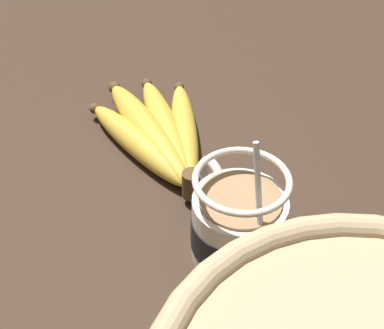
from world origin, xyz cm
name	(u,v)px	position (x,y,z in cm)	size (l,w,h in cm)	color
table	(175,224)	(0.00, 0.00, 1.65)	(128.09, 128.09, 3.29)	#332319
coffee_mug	(238,224)	(-7.09, -3.23, 7.19)	(12.83, 8.65, 14.60)	beige
banana_bunch	(157,133)	(11.34, -2.71, 4.89)	(23.42, 14.32, 4.00)	#4C381E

